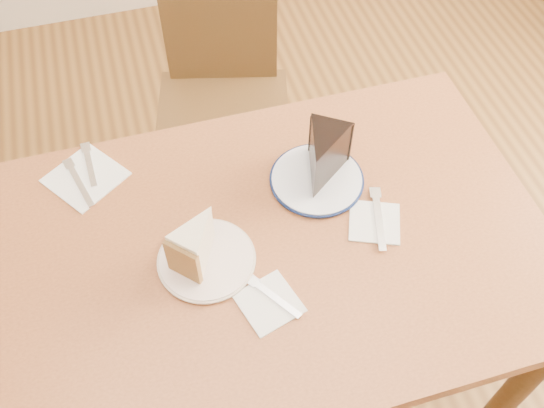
{
  "coord_description": "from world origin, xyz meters",
  "views": [
    {
      "loc": [
        -0.2,
        -0.68,
        1.85
      ],
      "look_at": [
        0.02,
        0.07,
        0.8
      ],
      "focal_mm": 40.0,
      "sensor_mm": 36.0,
      "label": 1
    }
  ],
  "objects_px": {
    "plate_cream": "(207,260)",
    "carrot_cake": "(199,242)",
    "chair_far": "(223,102)",
    "plate_navy": "(317,180)",
    "table": "(274,266)",
    "chocolate_cake": "(322,160)"
  },
  "relations": [
    {
      "from": "table",
      "to": "chocolate_cake",
      "type": "relative_size",
      "value": 8.8
    },
    {
      "from": "chocolate_cake",
      "to": "plate_cream",
      "type": "bearing_deg",
      "value": 59.52
    },
    {
      "from": "carrot_cake",
      "to": "plate_cream",
      "type": "bearing_deg",
      "value": -14.57
    },
    {
      "from": "table",
      "to": "carrot_cake",
      "type": "distance_m",
      "value": 0.22
    },
    {
      "from": "plate_cream",
      "to": "table",
      "type": "bearing_deg",
      "value": 2.14
    },
    {
      "from": "table",
      "to": "chair_far",
      "type": "bearing_deg",
      "value": 86.51
    },
    {
      "from": "chair_far",
      "to": "plate_navy",
      "type": "bearing_deg",
      "value": 113.59
    },
    {
      "from": "chair_far",
      "to": "plate_navy",
      "type": "relative_size",
      "value": 4.06
    },
    {
      "from": "table",
      "to": "plate_navy",
      "type": "distance_m",
      "value": 0.22
    },
    {
      "from": "table",
      "to": "plate_cream",
      "type": "xyz_separation_m",
      "value": [
        -0.15,
        -0.01,
        0.1
      ]
    },
    {
      "from": "plate_navy",
      "to": "plate_cream",
      "type": "bearing_deg",
      "value": -154.17
    },
    {
      "from": "chocolate_cake",
      "to": "chair_far",
      "type": "bearing_deg",
      "value": -45.71
    },
    {
      "from": "plate_cream",
      "to": "chocolate_cake",
      "type": "height_order",
      "value": "chocolate_cake"
    },
    {
      "from": "table",
      "to": "chocolate_cake",
      "type": "height_order",
      "value": "chocolate_cake"
    },
    {
      "from": "chair_far",
      "to": "carrot_cake",
      "type": "height_order",
      "value": "carrot_cake"
    },
    {
      "from": "carrot_cake",
      "to": "chocolate_cake",
      "type": "distance_m",
      "value": 0.34
    },
    {
      "from": "chair_far",
      "to": "carrot_cake",
      "type": "relative_size",
      "value": 8.01
    },
    {
      "from": "plate_cream",
      "to": "carrot_cake",
      "type": "height_order",
      "value": "carrot_cake"
    },
    {
      "from": "plate_navy",
      "to": "chocolate_cake",
      "type": "height_order",
      "value": "chocolate_cake"
    },
    {
      "from": "table",
      "to": "chocolate_cake",
      "type": "bearing_deg",
      "value": 42.04
    },
    {
      "from": "chair_far",
      "to": "plate_cream",
      "type": "xyz_separation_m",
      "value": [
        -0.19,
        -0.75,
        0.28
      ]
    },
    {
      "from": "chocolate_cake",
      "to": "table",
      "type": "bearing_deg",
      "value": 76.06
    }
  ]
}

